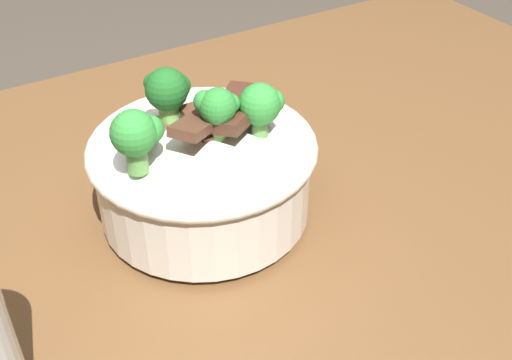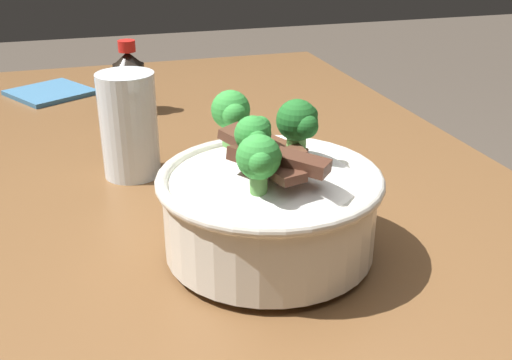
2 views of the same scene
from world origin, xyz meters
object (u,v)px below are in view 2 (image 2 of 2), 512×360
folded_napkin (50,92)px  drinking_glass (129,130)px  rice_bowl (269,198)px  soy_sauce_bottle (130,81)px

folded_napkin → drinking_glass: bearing=14.5°
rice_bowl → drinking_glass: bearing=-155.9°
soy_sauce_bottle → folded_napkin: soy_sauce_bottle is taller
drinking_glass → soy_sauce_bottle: (-0.26, 0.03, -0.01)m
drinking_glass → soy_sauce_bottle: 0.26m
soy_sauce_bottle → rice_bowl: bearing=8.9°
rice_bowl → folded_napkin: rice_bowl is taller
drinking_glass → rice_bowl: bearing=24.1°
rice_bowl → soy_sauce_bottle: rice_bowl is taller
rice_bowl → drinking_glass: (-0.24, -0.11, -0.00)m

